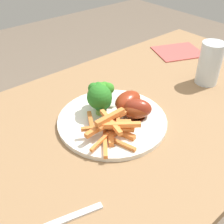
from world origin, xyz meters
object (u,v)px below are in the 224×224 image
chicken_drumstick_near (135,108)px  water_glass (210,63)px  chicken_drumstick_far (127,102)px  chicken_drumstick_extra (135,111)px  broccoli_floret_back (101,101)px  carrot_fries_pile (111,127)px  dining_table (124,147)px  dinner_plate (112,120)px  broccoli_floret_middle (102,92)px  broccoli_floret_front (99,96)px

chicken_drumstick_near → water_glass: water_glass is taller
chicken_drumstick_far → chicken_drumstick_near: bearing=-95.4°
chicken_drumstick_extra → water_glass: size_ratio=0.91×
broccoli_floret_back → carrot_fries_pile: (-0.03, -0.08, -0.02)m
chicken_drumstick_near → chicken_drumstick_extra: 0.01m
dining_table → dinner_plate: (-0.05, 0.00, 0.12)m
dining_table → broccoli_floret_middle: bearing=123.8°
dinner_plate → chicken_drumstick_far: (0.05, 0.00, 0.03)m
broccoli_floret_front → chicken_drumstick_far: broccoli_floret_front is taller
carrot_fries_pile → water_glass: water_glass is taller
dinner_plate → chicken_drumstick_far: bearing=4.6°
dining_table → chicken_drumstick_extra: size_ratio=10.66×
broccoli_floret_middle → chicken_drumstick_near: 0.09m
broccoli_floret_back → water_glass: (0.36, -0.07, 0.01)m
broccoli_floret_back → carrot_fries_pile: bearing=-112.4°
broccoli_floret_middle → water_glass: water_glass is taller
broccoli_floret_back → carrot_fries_pile: size_ratio=0.38×
chicken_drumstick_near → chicken_drumstick_far: same height
chicken_drumstick_near → chicken_drumstick_far: bearing=84.6°
dining_table → dinner_plate: size_ratio=4.57×
dining_table → water_glass: bearing=-6.4°
chicken_drumstick_far → water_glass: water_glass is taller
broccoli_floret_middle → broccoli_floret_back: size_ratio=1.18×
dinner_plate → chicken_drumstick_near: (0.05, -0.03, 0.03)m
broccoli_floret_back → dinner_plate: bearing=-76.9°
dining_table → broccoli_floret_back: 0.18m
broccoli_floret_front → broccoli_floret_middle: 0.02m
broccoli_floret_middle → water_glass: bearing=-14.4°
broccoli_floret_front → chicken_drumstick_near: size_ratio=0.72×
dining_table → broccoli_floret_middle: (-0.04, 0.05, 0.18)m
dining_table → chicken_drumstick_extra: (0.00, -0.03, 0.15)m
dining_table → broccoli_floret_middle: 0.19m
dining_table → carrot_fries_pile: carrot_fries_pile is taller
dining_table → carrot_fries_pile: 0.17m
dining_table → broccoli_floret_front: broccoli_floret_front is taller
broccoli_floret_middle → carrot_fries_pile: (-0.05, -0.10, -0.03)m
broccoli_floret_back → chicken_drumstick_near: (0.06, -0.06, -0.02)m
dinner_plate → chicken_drumstick_extra: 0.06m
broccoli_floret_front → broccoli_floret_back: (0.00, -0.01, -0.01)m
dining_table → chicken_drumstick_far: 0.15m
dinner_plate → broccoli_floret_middle: bearing=80.1°
broccoli_floret_front → water_glass: 0.37m
broccoli_floret_middle → carrot_fries_pile: size_ratio=0.45×
dinner_plate → broccoli_floret_front: (-0.01, 0.04, 0.06)m
carrot_fries_pile → water_glass: (0.39, 0.01, 0.03)m
dining_table → dinner_plate: bearing=178.9°
broccoli_floret_middle → water_glass: 0.36m
dinner_plate → broccoli_floret_back: bearing=103.1°
broccoli_floret_front → broccoli_floret_back: size_ratio=1.29×
broccoli_floret_middle → broccoli_floret_back: broccoli_floret_middle is taller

